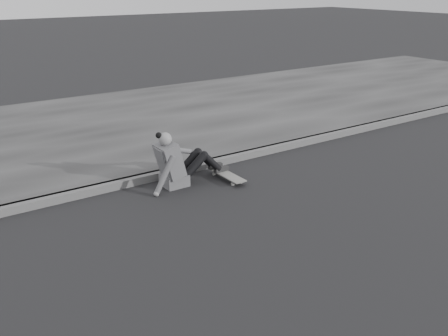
% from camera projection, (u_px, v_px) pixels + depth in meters
% --- Properties ---
extents(ground, '(80.00, 80.00, 0.00)m').
position_uv_depth(ground, '(376.00, 205.00, 6.96)').
color(ground, black).
rests_on(ground, ground).
extents(curb, '(24.00, 0.16, 0.12)m').
position_uv_depth(curb, '(261.00, 151.00, 8.93)').
color(curb, '#4E4E4E').
rests_on(curb, ground).
extents(sidewalk, '(24.00, 6.00, 0.12)m').
position_uv_depth(sidewalk, '(179.00, 116.00, 11.27)').
color(sidewalk, '#313131').
rests_on(sidewalk, ground).
extents(skateboard, '(0.20, 0.78, 0.09)m').
position_uv_depth(skateboard, '(227.00, 175.00, 7.81)').
color(skateboard, gray).
rests_on(skateboard, ground).
extents(seated_woman, '(1.38, 0.46, 0.88)m').
position_uv_depth(seated_woman, '(178.00, 162.00, 7.51)').
color(seated_woman, '#4F4F51').
rests_on(seated_woman, ground).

